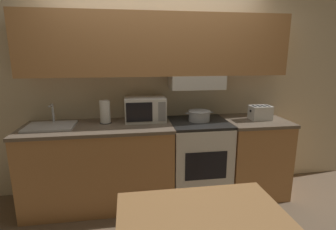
{
  "coord_description": "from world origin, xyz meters",
  "views": [
    {
      "loc": [
        -0.35,
        -3.2,
        1.71
      ],
      "look_at": [
        0.05,
        -0.59,
        1.09
      ],
      "focal_mm": 28.0,
      "sensor_mm": 36.0,
      "label": 1
    }
  ],
  "objects_px": {
    "stove_range": "(198,159)",
    "paper_towel_roll": "(105,112)",
    "microwave": "(145,109)",
    "sink_basin": "(50,126)",
    "toaster": "(260,113)",
    "cooking_pot": "(199,115)"
  },
  "relations": [
    {
      "from": "toaster",
      "to": "sink_basin",
      "type": "bearing_deg",
      "value": 179.51
    },
    {
      "from": "cooking_pot",
      "to": "paper_towel_roll",
      "type": "relative_size",
      "value": 1.31
    },
    {
      "from": "cooking_pot",
      "to": "microwave",
      "type": "xyz_separation_m",
      "value": [
        -0.63,
        0.11,
        0.07
      ]
    },
    {
      "from": "microwave",
      "to": "paper_towel_roll",
      "type": "xyz_separation_m",
      "value": [
        -0.46,
        -0.04,
        -0.01
      ]
    },
    {
      "from": "microwave",
      "to": "sink_basin",
      "type": "bearing_deg",
      "value": -172.1
    },
    {
      "from": "cooking_pot",
      "to": "toaster",
      "type": "bearing_deg",
      "value": -3.85
    },
    {
      "from": "cooking_pot",
      "to": "sink_basin",
      "type": "distance_m",
      "value": 1.65
    },
    {
      "from": "paper_towel_roll",
      "to": "microwave",
      "type": "bearing_deg",
      "value": 5.57
    },
    {
      "from": "toaster",
      "to": "microwave",
      "type": "bearing_deg",
      "value": 173.19
    },
    {
      "from": "stove_range",
      "to": "microwave",
      "type": "xyz_separation_m",
      "value": [
        -0.62,
        0.13,
        0.61
      ]
    },
    {
      "from": "stove_range",
      "to": "paper_towel_roll",
      "type": "relative_size",
      "value": 3.64
    },
    {
      "from": "microwave",
      "to": "paper_towel_roll",
      "type": "relative_size",
      "value": 1.81
    },
    {
      "from": "stove_range",
      "to": "sink_basin",
      "type": "distance_m",
      "value": 1.72
    },
    {
      "from": "sink_basin",
      "to": "paper_towel_roll",
      "type": "bearing_deg",
      "value": 9.74
    },
    {
      "from": "stove_range",
      "to": "sink_basin",
      "type": "bearing_deg",
      "value": -179.74
    },
    {
      "from": "stove_range",
      "to": "cooking_pot",
      "type": "bearing_deg",
      "value": 73.0
    },
    {
      "from": "cooking_pot",
      "to": "sink_basin",
      "type": "height_order",
      "value": "sink_basin"
    },
    {
      "from": "paper_towel_roll",
      "to": "cooking_pot",
      "type": "bearing_deg",
      "value": -3.64
    },
    {
      "from": "microwave",
      "to": "sink_basin",
      "type": "relative_size",
      "value": 0.94
    },
    {
      "from": "cooking_pot",
      "to": "toaster",
      "type": "height_order",
      "value": "toaster"
    },
    {
      "from": "cooking_pot",
      "to": "paper_towel_roll",
      "type": "distance_m",
      "value": 1.09
    },
    {
      "from": "cooking_pot",
      "to": "paper_towel_roll",
      "type": "xyz_separation_m",
      "value": [
        -1.08,
        0.07,
        0.06
      ]
    }
  ]
}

